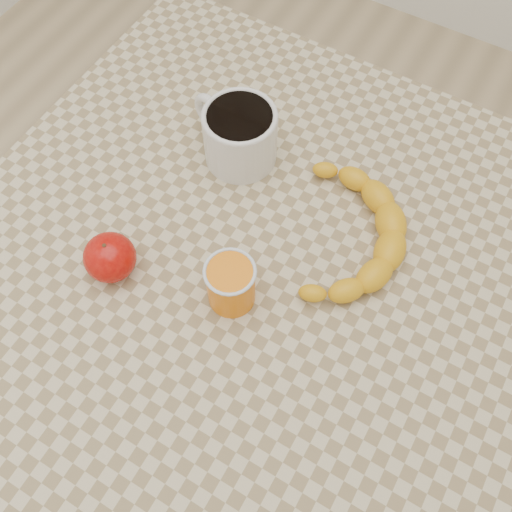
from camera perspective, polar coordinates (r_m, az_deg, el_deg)
The scene contains 6 objects.
ground at distance 1.44m, azimuth 0.00°, elevation -14.73°, with size 3.00×3.00×0.00m, color tan.
table at distance 0.81m, azimuth 0.00°, elevation -3.57°, with size 0.80×0.80×0.75m.
coffee_mug at distance 0.79m, azimuth -1.74°, elevation 12.18°, with size 0.15×0.12×0.09m.
orange_juice_glass at distance 0.68m, azimuth -2.53°, elevation -2.80°, with size 0.06×0.06×0.07m.
apple at distance 0.72m, azimuth -14.41°, elevation -0.13°, with size 0.07×0.07×0.06m.
banana at distance 0.74m, azimuth 9.28°, elevation 2.20°, with size 0.22×0.28×0.04m, color gold, non-canonical shape.
Camera 1 is at (0.17, -0.29, 1.40)m, focal length 40.00 mm.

